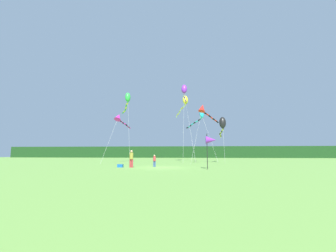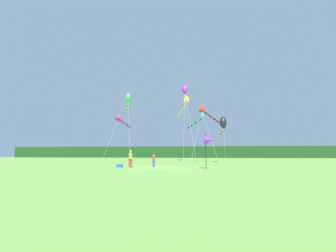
# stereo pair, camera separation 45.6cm
# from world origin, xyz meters

# --- Properties ---
(ground_plane) EXTENTS (120.00, 120.00, 0.00)m
(ground_plane) POSITION_xyz_m (0.00, 0.00, 0.00)
(ground_plane) COLOR #6B9E42
(distant_treeline) EXTENTS (108.00, 3.01, 3.36)m
(distant_treeline) POSITION_xyz_m (0.00, 45.00, 1.68)
(distant_treeline) COLOR #193D19
(distant_treeline) RESTS_ON ground
(person_adult) EXTENTS (0.37, 0.37, 1.69)m
(person_adult) POSITION_xyz_m (-3.02, -0.28, 0.95)
(person_adult) COLOR #B23338
(person_adult) RESTS_ON ground
(person_child) EXTENTS (0.27, 0.27, 1.23)m
(person_child) POSITION_xyz_m (-0.91, 1.02, 0.69)
(person_child) COLOR #334C8C
(person_child) RESTS_ON ground
(cooler_box) EXTENTS (0.53, 0.40, 0.30)m
(cooler_box) POSITION_xyz_m (-4.16, -0.13, 0.15)
(cooler_box) COLOR #1959B2
(cooler_box) RESTS_ON ground
(banner_flag_pole) EXTENTS (0.90, 0.70, 3.13)m
(banner_flag_pole) POSITION_xyz_m (4.62, -2.00, 2.54)
(banner_flag_pole) COLOR black
(banner_flag_pole) RESTS_ON ground
(kite_red) EXTENTS (4.32, 6.13, 8.12)m
(kite_red) POSITION_xyz_m (4.70, 8.30, 7.31)
(kite_red) COLOR #B2B2B2
(kite_red) RESTS_ON ground
(kite_black) EXTENTS (1.00, 6.51, 6.73)m
(kite_black) POSITION_xyz_m (7.55, 11.06, 5.62)
(kite_black) COLOR #B2B2B2
(kite_black) RESTS_ON ground
(kite_yellow) EXTENTS (3.62, 11.34, 11.56)m
(kite_yellow) POSITION_xyz_m (1.88, 16.74, 10.45)
(kite_yellow) COLOR #B2B2B2
(kite_yellow) RESTS_ON ground
(kite_green) EXTENTS (3.32, 6.72, 10.25)m
(kite_green) POSITION_xyz_m (-6.35, 9.27, 9.27)
(kite_green) COLOR #B2B2B2
(kite_green) RESTS_ON ground
(kite_magenta) EXTENTS (1.71, 8.14, 7.54)m
(kite_magenta) POSITION_xyz_m (-7.94, 10.56, 6.72)
(kite_magenta) COLOR #B2B2B2
(kite_magenta) RESTS_ON ground
(kite_purple) EXTENTS (0.93, 8.87, 12.27)m
(kite_purple) POSITION_xyz_m (1.97, 12.60, 11.30)
(kite_purple) COLOR #B2B2B2
(kite_purple) RESTS_ON ground
(kite_cyan) EXTENTS (4.77, 8.26, 8.70)m
(kite_cyan) POSITION_xyz_m (4.45, 15.35, 7.58)
(kite_cyan) COLOR #B2B2B2
(kite_cyan) RESTS_ON ground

